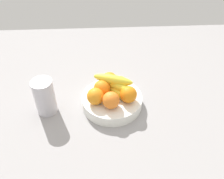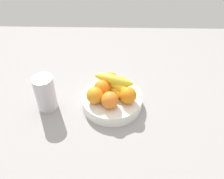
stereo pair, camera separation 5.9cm
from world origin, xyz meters
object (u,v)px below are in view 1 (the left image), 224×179
orange_front_left (111,100)px  orange_front_right (128,94)px  fruit_bowl (112,101)px  thermos_tumbler (45,97)px  orange_back_left (109,80)px  orange_back_right (102,88)px  orange_center (120,84)px  orange_top_stack (95,96)px  banana_bunch (114,84)px

orange_front_left → orange_front_right: same height
fruit_bowl → orange_front_right: 9.27cm
orange_front_left → thermos_tumbler: size_ratio=0.44×
thermos_tumbler → orange_back_left: bearing=-161.6°
thermos_tumbler → orange_back_right: bearing=-171.1°
fruit_bowl → orange_center: bearing=-132.3°
orange_front_left → orange_back_right: same height
fruit_bowl → orange_front_left: size_ratio=3.69×
orange_top_stack → banana_bunch: banana_bunch is taller
orange_front_right → banana_bunch: 8.06cm
fruit_bowl → banana_bunch: bearing=-110.0°
orange_back_right → thermos_tumbler: thermos_tumbler is taller
orange_back_left → orange_top_stack: (6.16, 10.07, 0.00)cm
orange_back_left → banana_bunch: banana_bunch is taller
orange_top_stack → orange_front_left: bearing=156.8°
orange_front_right → orange_top_stack: 13.46cm
fruit_bowl → banana_bunch: 7.38cm
fruit_bowl → orange_front_left: orange_front_left is taller
orange_front_left → thermos_tumbler: thermos_tumbler is taller
orange_back_right → orange_top_stack: (2.71, 4.84, 0.00)cm
orange_front_left → orange_front_right: size_ratio=1.00×
orange_center → orange_back_right: size_ratio=1.00×
orange_front_right → orange_front_left: bearing=22.1°
orange_front_right → thermos_tumbler: thermos_tumbler is taller
orange_front_right → orange_top_stack: same height
fruit_bowl → orange_back_left: 9.12cm
orange_front_left → banana_bunch: banana_bunch is taller
orange_center → thermos_tumbler: 31.53cm
orange_front_right → orange_back_right: size_ratio=1.00×
fruit_bowl → orange_front_right: bearing=156.6°
orange_front_right → orange_center: same height
orange_front_left → banana_bunch: (-1.85, -8.86, 0.72)cm
fruit_bowl → orange_center: orange_center is taller
fruit_bowl → orange_back_right: size_ratio=3.69×
orange_center → orange_top_stack: bearing=34.0°
fruit_bowl → orange_front_right: size_ratio=3.69×
banana_bunch → thermos_tumbler: (28.53, 5.03, -1.14)cm
orange_front_right → thermos_tumbler: (33.98, -0.88, -0.42)cm
orange_front_left → orange_back_left: bearing=-90.0°
orange_back_right → orange_back_left: bearing=-123.4°
orange_back_left → banana_bunch: 4.33cm
orange_front_left → thermos_tumbler: bearing=-8.2°
fruit_bowl → orange_top_stack: bearing=24.6°
orange_back_right → thermos_tumbler: size_ratio=0.44×
orange_center → banana_bunch: banana_bunch is taller
orange_front_left → orange_back_right: bearing=-65.2°
orange_top_stack → fruit_bowl: bearing=-155.4°
orange_center → orange_top_stack: size_ratio=1.00×
orange_top_stack → thermos_tumbler: size_ratio=0.44×
orange_front_right → orange_top_stack: bearing=1.4°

